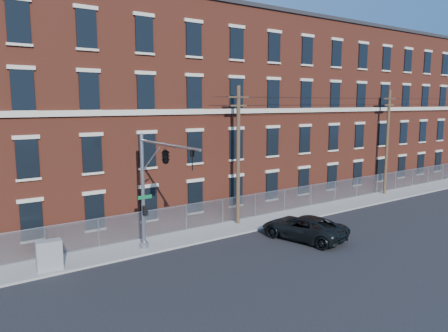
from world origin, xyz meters
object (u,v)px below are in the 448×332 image
object	(u,v)px
pickup_truck	(304,227)
utility_cabinet	(49,255)
utility_pole_near	(238,153)
traffic_signal_mast	(160,167)

from	to	relation	value
pickup_truck	utility_cabinet	xyz separation A→B (m)	(-15.04, 3.84, 0.13)
utility_pole_near	utility_cabinet	distance (m)	14.35
pickup_truck	utility_cabinet	distance (m)	15.52
traffic_signal_mast	pickup_truck	world-z (taller)	traffic_signal_mast
traffic_signal_mast	pickup_truck	distance (m)	10.67
traffic_signal_mast	pickup_truck	size ratio (longest dim) A/B	1.23
traffic_signal_mast	utility_cabinet	world-z (taller)	traffic_signal_mast
utility_pole_near	pickup_truck	xyz separation A→B (m)	(1.45, -5.24, -4.55)
utility_pole_near	utility_cabinet	size ratio (longest dim) A/B	6.23
traffic_signal_mast	utility_pole_near	distance (m)	8.70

